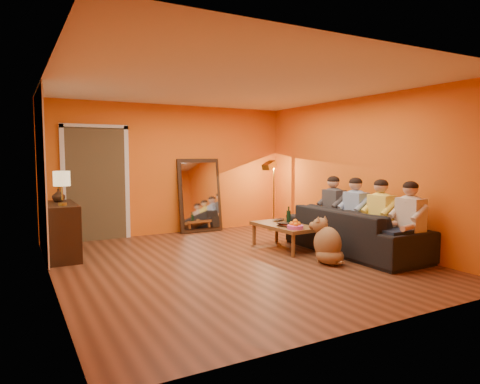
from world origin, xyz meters
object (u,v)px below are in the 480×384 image
sideboard (61,231)px  laptop (282,220)px  dog (328,240)px  person_mid_right (356,214)px  vase (59,195)px  person_far_left (410,224)px  tumbler (286,220)px  floor_lamp (274,196)px  person_far_right (334,211)px  mirror_frame (200,195)px  coffee_table (284,237)px  person_mid_left (381,219)px  wine_bottle (289,216)px  table_lamp (62,188)px  sofa (354,231)px

sideboard → laptop: 3.66m
dog → person_mid_right: bearing=29.3°
sideboard → person_mid_right: 4.73m
vase → sideboard: bearing=-90.0°
person_mid_right → person_far_left: bearing=-90.0°
tumbler → laptop: bearing=75.4°
laptop → floor_lamp: bearing=35.0°
person_mid_right → person_far_right: size_ratio=1.00×
mirror_frame → floor_lamp: mirror_frame is taller
coffee_table → tumbler: tumbler is taller
person_far_right → person_mid_left: bearing=-90.0°
sideboard → tumbler: 3.66m
dog → wine_bottle: size_ratio=2.25×
sideboard → floor_lamp: bearing=6.7°
table_lamp → person_far_right: 4.50m
wine_bottle → floor_lamp: bearing=64.8°
table_lamp → person_mid_left: (4.37, -2.06, -0.49)m
person_far_right → vase: size_ratio=5.85×
coffee_table → dog: bearing=-93.1°
sideboard → floor_lamp: (4.25, 0.50, 0.29)m
person_mid_left → person_far_right: same height
table_lamp → person_far_left: size_ratio=0.42×
sofa → laptop: size_ratio=7.65×
sofa → vase: size_ratio=11.96×
floor_lamp → dog: 2.90m
dog → laptop: dog is taller
person_far_right → wine_bottle: bearing=175.6°
person_mid_left → sofa: bearing=106.1°
dog → laptop: (0.17, 1.46, 0.08)m
person_mid_right → person_far_right: same height
coffee_table → person_far_right: 1.06m
sideboard → person_far_right: bearing=-16.1°
wine_bottle → tumbler: wine_bottle is taller
dog → person_far_left: (0.97, -0.66, 0.26)m
wine_bottle → laptop: size_ratio=0.95×
floor_lamp → dog: bearing=-127.4°
sofa → person_far_left: person_far_left is taller
person_mid_left → vase: bearing=149.1°
table_lamp → person_mid_right: table_lamp is taller
floor_lamp → vase: 4.26m
person_far_left → coffee_table: bearing=118.8°
wine_bottle → laptop: wine_bottle is taller
person_mid_left → person_far_right: 1.10m
person_mid_left → laptop: size_ratio=3.74×
floor_lamp → person_far_right: 1.77m
table_lamp → laptop: bearing=-7.8°
coffee_table → dog: 1.12m
person_mid_right → vase: bearing=154.7°
table_lamp → coffee_table: bearing=-13.9°
mirror_frame → dog: (0.61, -3.34, -0.41)m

